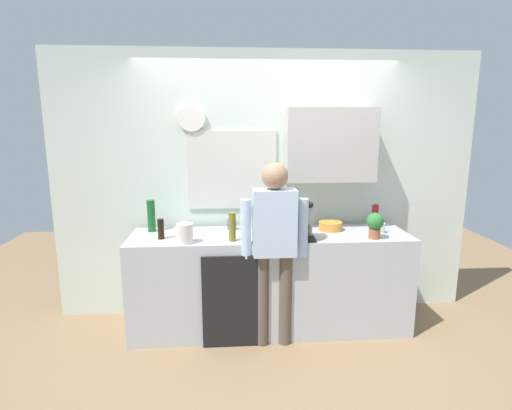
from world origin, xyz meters
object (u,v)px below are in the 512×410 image
at_px(bottle_green_wine, 151,216).
at_px(cup_white_mug, 381,228).
at_px(mixing_bowl, 330,226).
at_px(cup_blue_mug, 232,225).
at_px(bottle_olive_oil, 232,227).
at_px(dish_soap, 280,222).
at_px(potted_plant, 375,224).
at_px(cup_yellow_cup, 255,225).
at_px(bottle_amber_beer, 284,224).
at_px(bottle_red_vinegar, 375,216).
at_px(coffee_maker, 302,223).
at_px(person_at_sink, 274,240).
at_px(bottle_dark_sauce, 161,229).
at_px(storage_canister, 185,233).

relative_size(bottle_green_wine, cup_white_mug, 3.16).
bearing_deg(mixing_bowl, cup_blue_mug, 174.86).
bearing_deg(bottle_olive_oil, mixing_bowl, 17.50).
bearing_deg(dish_soap, potted_plant, -22.50).
height_order(potted_plant, dish_soap, potted_plant).
bearing_deg(cup_yellow_cup, dish_soap, -14.38).
bearing_deg(cup_white_mug, cup_blue_mug, 170.98).
bearing_deg(bottle_olive_oil, bottle_amber_beer, 13.72).
height_order(bottle_red_vinegar, mixing_bowl, bottle_red_vinegar).
bearing_deg(coffee_maker, bottle_olive_oil, -178.72).
relative_size(bottle_olive_oil, person_at_sink, 0.16).
xyz_separation_m(bottle_red_vinegar, bottle_green_wine, (-2.15, -0.02, 0.04)).
distance_m(bottle_dark_sauce, bottle_amber_beer, 1.09).
bearing_deg(bottle_dark_sauce, potted_plant, -3.75).
bearing_deg(cup_yellow_cup, cup_blue_mug, 179.12).
bearing_deg(mixing_bowl, bottle_dark_sauce, -173.26).
distance_m(bottle_dark_sauce, storage_canister, 0.27).
xyz_separation_m(bottle_olive_oil, potted_plant, (1.25, -0.01, 0.01)).
bearing_deg(bottle_red_vinegar, bottle_green_wine, -179.36).
bearing_deg(dish_soap, coffee_maker, -63.59).
distance_m(bottle_olive_oil, cup_blue_mug, 0.39).
distance_m(bottle_red_vinegar, storage_canister, 1.86).
relative_size(cup_white_mug, mixing_bowl, 0.43).
bearing_deg(coffee_maker, cup_white_mug, 10.93).
height_order(bottle_amber_beer, storage_canister, bottle_amber_beer).
height_order(bottle_dark_sauce, bottle_amber_beer, bottle_amber_beer).
relative_size(bottle_green_wine, cup_yellow_cup, 3.53).
bearing_deg(dish_soap, cup_yellow_cup, 165.62).
bearing_deg(bottle_dark_sauce, coffee_maker, -4.51).
distance_m(bottle_olive_oil, storage_canister, 0.41).
relative_size(bottle_dark_sauce, bottle_olive_oil, 0.72).
relative_size(bottle_red_vinegar, bottle_olive_oil, 0.88).
relative_size(bottle_green_wine, mixing_bowl, 1.36).
distance_m(bottle_amber_beer, cup_blue_mug, 0.54).
bearing_deg(storage_canister, bottle_green_wine, 130.28).
bearing_deg(cup_blue_mug, mixing_bowl, -5.14).
height_order(coffee_maker, dish_soap, coffee_maker).
distance_m(cup_white_mug, storage_canister, 1.79).
height_order(bottle_olive_oil, dish_soap, bottle_olive_oil).
relative_size(bottle_dark_sauce, bottle_amber_beer, 0.78).
height_order(cup_blue_mug, dish_soap, dish_soap).
bearing_deg(mixing_bowl, person_at_sink, -145.48).
relative_size(bottle_olive_oil, cup_blue_mug, 2.50).
xyz_separation_m(bottle_olive_oil, dish_soap, (0.46, 0.32, -0.05)).
relative_size(dish_soap, storage_canister, 1.06).
bearing_deg(person_at_sink, potted_plant, 15.49).
distance_m(bottle_red_vinegar, cup_white_mug, 0.25).
xyz_separation_m(bottle_olive_oil, cup_blue_mug, (0.00, 0.38, -0.08)).
bearing_deg(cup_blue_mug, bottle_amber_beer, -29.93).
bearing_deg(coffee_maker, cup_yellow_cup, 136.69).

